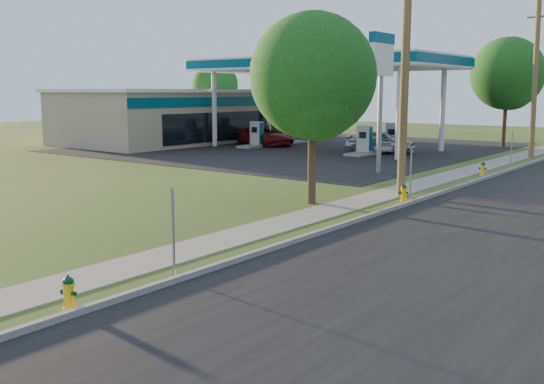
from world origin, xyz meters
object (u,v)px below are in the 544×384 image
object	(u,v)px
fuel_pump_nw	(257,137)
tree_verge	(314,81)
tree_lot	(508,76)
utility_pole_mid	(405,67)
hydrant_far	(483,169)
car_red	(265,135)
utility_pole_far	(535,79)
fuel_pump_sw	(289,134)
price_pylon	(381,63)
hydrant_near	(69,293)
hydrant_mid	(404,193)
car_silver	(380,142)
fuel_pump_se	(393,140)
tree_back	(215,87)
fuel_pump_ne	(364,144)

from	to	relation	value
fuel_pump_nw	tree_verge	size ratio (longest dim) A/B	0.47
tree_lot	utility_pole_mid	bearing A→B (deg)	-81.78
hydrant_far	car_red	world-z (taller)	car_red
utility_pole_far	fuel_pump_sw	world-z (taller)	utility_pole_far
price_pylon	hydrant_near	size ratio (longest dim) A/B	10.03
hydrant_near	hydrant_mid	world-z (taller)	hydrant_near
price_pylon	car_silver	distance (m)	11.20
tree_lot	hydrant_mid	world-z (taller)	tree_lot
utility_pole_mid	hydrant_near	xyz separation A→B (m)	(0.73, -15.33, -4.62)
fuel_pump_sw	fuel_pump_se	distance (m)	9.00
utility_pole_far	tree_back	distance (m)	33.07
fuel_pump_sw	hydrant_mid	size ratio (longest dim) A/B	4.73
fuel_pump_nw	tree_lot	distance (m)	18.85
utility_pole_far	fuel_pump_ne	world-z (taller)	utility_pole_far
car_red	hydrant_far	bearing A→B (deg)	-89.32
hydrant_near	tree_lot	bearing A→B (deg)	96.11
fuel_pump_se	tree_verge	distance (m)	22.01
fuel_pump_nw	hydrant_far	distance (m)	19.18
hydrant_far	price_pylon	bearing A→B (deg)	-153.09
tree_lot	hydrant_near	distance (m)	40.20
fuel_pump_sw	price_pylon	size ratio (longest dim) A/B	0.47
fuel_pump_se	price_pylon	size ratio (longest dim) A/B	0.47
fuel_pump_se	tree_lot	bearing A→B (deg)	53.82
hydrant_near	price_pylon	bearing A→B (deg)	102.52
fuel_pump_ne	hydrant_near	size ratio (longest dim) A/B	4.69
utility_pole_mid	fuel_pump_sw	distance (m)	25.05
tree_lot	hydrant_mid	distance (m)	26.23
fuel_pump_nw	car_red	size ratio (longest dim) A/B	0.59
utility_pole_mid	hydrant_near	distance (m)	16.03
hydrant_near	fuel_pump_sw	bearing A→B (deg)	119.95
hydrant_near	hydrant_far	size ratio (longest dim) A/B	0.98
utility_pole_mid	hydrant_mid	xyz separation A→B (m)	(0.64, -1.09, -4.62)
hydrant_near	tree_verge	bearing A→B (deg)	102.03
fuel_pump_sw	tree_lot	size ratio (longest dim) A/B	0.40
tree_verge	hydrant_mid	distance (m)	5.32
fuel_pump_se	utility_pole_far	bearing A→B (deg)	6.41
fuel_pump_se	price_pylon	xyz separation A→B (m)	(5.00, -11.50, 4.71)
utility_pole_far	hydrant_far	bearing A→B (deg)	-86.93
utility_pole_mid	fuel_pump_ne	world-z (taller)	utility_pole_mid
fuel_pump_ne	price_pylon	world-z (taller)	price_pylon
fuel_pump_se	car_red	bearing A→B (deg)	-166.30
fuel_pump_ne	car_silver	size ratio (longest dim) A/B	0.70
price_pylon	hydrant_far	xyz separation A→B (m)	(4.45, 2.26, -5.09)
tree_verge	car_silver	xyz separation A→B (m)	(-6.80, 18.04, -3.62)
tree_verge	hydrant_near	xyz separation A→B (m)	(2.52, -11.83, -4.07)
fuel_pump_sw	tree_lot	xyz separation A→B (m)	(14.38, 7.36, 4.43)
tree_verge	hydrant_near	bearing A→B (deg)	-77.97
fuel_pump_ne	fuel_pump_sw	distance (m)	9.85
tree_verge	car_silver	world-z (taller)	tree_verge
tree_lot	tree_back	distance (m)	28.96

